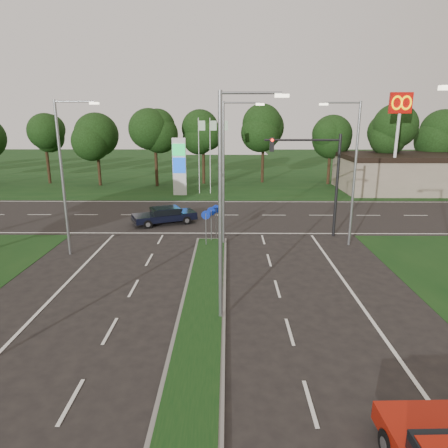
{
  "coord_description": "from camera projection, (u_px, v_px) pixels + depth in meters",
  "views": [
    {
      "loc": [
        1.08,
        -8.89,
        8.07
      ],
      "look_at": [
        0.87,
        12.95,
        2.2
      ],
      "focal_mm": 32.0,
      "sensor_mm": 36.0,
      "label": 1
    }
  ],
  "objects": [
    {
      "name": "commercial_building",
      "position": [
        414.0,
        173.0,
        44.74
      ],
      "size": [
        16.0,
        9.0,
        4.0
      ],
      "primitive_type": "cube",
      "color": "gray",
      "rests_on": "ground"
    },
    {
      "name": "streetlight_left_far",
      "position": [
        65.0,
        171.0,
        22.97
      ],
      "size": [
        2.53,
        0.22,
        9.0
      ],
      "color": "gray",
      "rests_on": "ground"
    },
    {
      "name": "streetlight_median_near",
      "position": [
        226.0,
        198.0,
        15.16
      ],
      "size": [
        2.53,
        0.22,
        9.0
      ],
      "color": "gray",
      "rests_on": "ground"
    },
    {
      "name": "mcdonalds_sign",
      "position": [
        399.0,
        118.0,
        39.33
      ],
      "size": [
        2.2,
        0.47,
        10.4
      ],
      "color": "silver",
      "rests_on": "ground"
    },
    {
      "name": "cross_road",
      "position": [
        215.0,
        215.0,
        33.87
      ],
      "size": [
        160.0,
        12.0,
        0.02
      ],
      "primitive_type": "cube",
      "color": "black",
      "rests_on": "ground"
    },
    {
      "name": "median_signs",
      "position": [
        211.0,
        217.0,
        26.08
      ],
      "size": [
        1.16,
        1.76,
        2.38
      ],
      "color": "gray",
      "rests_on": "ground"
    },
    {
      "name": "gas_pylon",
      "position": [
        181.0,
        165.0,
        41.81
      ],
      "size": [
        5.8,
        1.26,
        8.0
      ],
      "color": "silver",
      "rests_on": "ground"
    },
    {
      "name": "navy_sedan",
      "position": [
        165.0,
        215.0,
        30.97
      ],
      "size": [
        5.12,
        3.68,
        1.3
      ],
      "rotation": [
        0.0,
        0.0,
        1.98
      ],
      "color": "black",
      "rests_on": "ground"
    },
    {
      "name": "streetlight_median_far",
      "position": [
        227.0,
        167.0,
        24.81
      ],
      "size": [
        2.53,
        0.22,
        9.0
      ],
      "color": "gray",
      "rests_on": "ground"
    },
    {
      "name": "ground",
      "position": [
        187.0,
        428.0,
        10.69
      ],
      "size": [
        160.0,
        160.0,
        0.0
      ],
      "primitive_type": "plane",
      "color": "black",
      "rests_on": "ground"
    },
    {
      "name": "median_kerb",
      "position": [
        198.0,
        344.0,
        14.54
      ],
      "size": [
        2.0,
        26.0,
        0.12
      ],
      "primitive_type": "cube",
      "color": "slate",
      "rests_on": "ground"
    },
    {
      "name": "traffic_signal",
      "position": [
        319.0,
        170.0,
        26.8
      ],
      "size": [
        5.1,
        0.42,
        7.0
      ],
      "color": "black",
      "rests_on": "ground"
    },
    {
      "name": "streetlight_right_far",
      "position": [
        352.0,
        167.0,
        24.74
      ],
      "size": [
        2.53,
        0.22,
        9.0
      ],
      "rotation": [
        0.0,
        0.0,
        3.14
      ],
      "color": "gray",
      "rests_on": "ground"
    },
    {
      "name": "verge_far",
      "position": [
        221.0,
        169.0,
        63.8
      ],
      "size": [
        160.0,
        50.0,
        0.02
      ],
      "primitive_type": "cube",
      "color": "black",
      "rests_on": "ground"
    },
    {
      "name": "treeline_far",
      "position": [
        220.0,
        128.0,
        47.48
      ],
      "size": [
        6.0,
        6.0,
        9.9
      ],
      "color": "black",
      "rests_on": "ground"
    }
  ]
}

